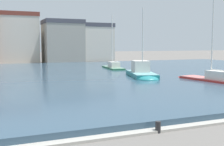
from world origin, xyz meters
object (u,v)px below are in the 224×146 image
Objects in this scene: sailboat_green at (112,68)px; sailboat_teal at (142,74)px; mooring_bollard at (158,127)px; sailboat_red at (211,80)px.

sailboat_teal is at bearing -96.62° from sailboat_green.
sailboat_teal is 18.07m from mooring_bollard.
sailboat_teal is (-1.33, -11.49, 0.19)m from sailboat_green.
sailboat_green is at bearing 83.38° from sailboat_teal.
sailboat_red is at bearing -50.75° from sailboat_teal.
mooring_bollard is at bearing -108.63° from sailboat_green.
sailboat_teal is at bearing 63.72° from mooring_bollard.
sailboat_red is at bearing -79.60° from sailboat_green.
sailboat_green is 29.22m from mooring_bollard.
sailboat_green is 17.20m from sailboat_red.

